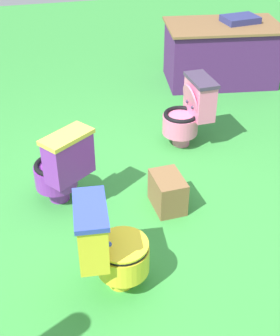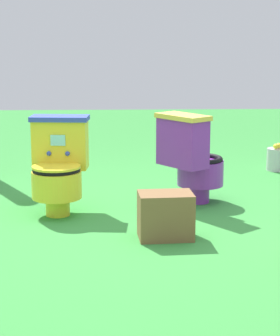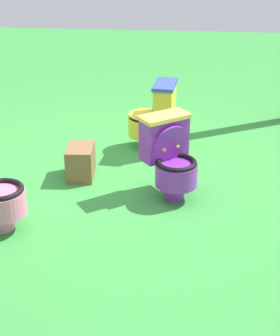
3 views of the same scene
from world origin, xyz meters
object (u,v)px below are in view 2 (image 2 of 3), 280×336
Objects in this scene: toilet_yellow at (58,165)px; lemon_bucket at (278,159)px; toilet_purple at (192,158)px; small_crate at (166,216)px.

toilet_yellow is 2.63× the size of lemon_bucket.
toilet_purple is 1.00× the size of toilet_yellow.
lemon_bucket is (-1.45, 2.04, -0.25)m from toilet_yellow.
toilet_yellow is 1.02m from small_crate.
toilet_purple is 0.93m from small_crate.
toilet_yellow is at bearing -130.43° from small_crate.
toilet_yellow is 2.04× the size of small_crate.
toilet_purple is at bearing 162.14° from small_crate.
small_crate is 2.46m from lemon_bucket.
toilet_purple and toilet_yellow have the same top height.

